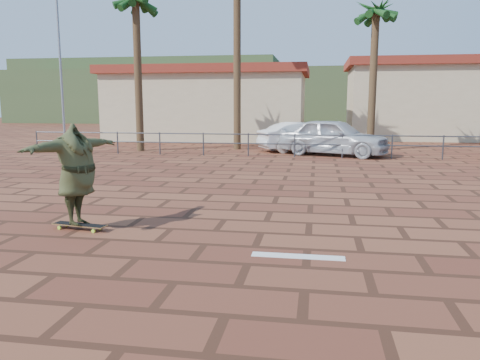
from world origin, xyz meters
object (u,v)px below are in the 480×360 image
object	(u,v)px
longboard	(80,225)
skateboarder	(77,175)
car_silver	(334,137)
car_white	(302,137)

from	to	relation	value
longboard	skateboarder	distance (m)	0.93
longboard	car_silver	world-z (taller)	car_silver
longboard	car_silver	distance (m)	14.24
longboard	car_silver	bearing A→B (deg)	78.32
skateboarder	car_white	size ratio (longest dim) A/B	0.54
skateboarder	car_white	bearing A→B (deg)	2.25
skateboarder	car_silver	distance (m)	14.22
car_white	longboard	bearing A→B (deg)	139.83
skateboarder	car_silver	xyz separation A→B (m)	(4.96, 13.32, -0.20)
skateboarder	car_silver	world-z (taller)	skateboarder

